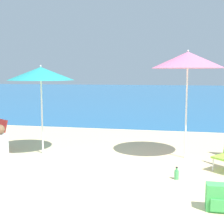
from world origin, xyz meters
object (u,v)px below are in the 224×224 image
beach_umbrella_teal (41,74)px  person_seated_near (1,148)px  beach_umbrella_pink (188,60)px  water_bottle (177,174)px  backpack_green (219,198)px

beach_umbrella_teal → person_seated_near: 1.87m
beach_umbrella_pink → water_bottle: beach_umbrella_pink is taller
backpack_green → water_bottle: size_ratio=1.64×
beach_umbrella_teal → beach_umbrella_pink: beach_umbrella_pink is taller
beach_umbrella_teal → backpack_green: size_ratio=5.56×
beach_umbrella_teal → water_bottle: 3.75m
beach_umbrella_teal → water_bottle: bearing=-21.8°
beach_umbrella_teal → person_seated_near: (-0.51, -0.95, -1.53)m
beach_umbrella_teal → beach_umbrella_pink: size_ratio=0.87×
beach_umbrella_pink → person_seated_near: size_ratio=2.90×
beach_umbrella_teal → water_bottle: (3.08, -1.23, -1.77)m
backpack_green → water_bottle: bearing=115.5°
beach_umbrella_pink → person_seated_near: (-3.77, -1.21, -1.82)m
person_seated_near → water_bottle: (3.59, -0.28, -0.24)m
beach_umbrella_teal → beach_umbrella_pink: (3.26, 0.26, 0.29)m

